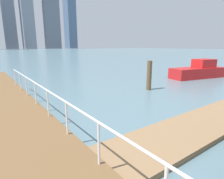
# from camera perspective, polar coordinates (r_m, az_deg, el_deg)

# --- Properties ---
(ground_plane) EXTENTS (300.00, 300.00, 0.00)m
(ground_plane) POSITION_cam_1_polar(r_m,az_deg,el_deg) (13.79, -12.76, -0.00)
(ground_plane) COLOR slate
(floating_dock) EXTENTS (10.58, 2.00, 0.18)m
(floating_dock) POSITION_cam_1_polar(r_m,az_deg,el_deg) (8.34, 26.12, -9.36)
(floating_dock) COLOR #93704C
(floating_dock) RESTS_ON ground_plane
(boardwalk_railing) EXTENTS (0.06, 26.23, 1.08)m
(boardwalk_railing) POSITION_cam_1_polar(r_m,az_deg,el_deg) (3.10, 16.21, -24.29)
(boardwalk_railing) COLOR white
(boardwalk_railing) RESTS_ON boardwalk
(dock_piling_4) EXTENTS (0.34, 0.34, 2.08)m
(dock_piling_4) POSITION_cam_1_polar(r_m,az_deg,el_deg) (13.46, 11.28, 4.25)
(dock_piling_4) COLOR brown
(dock_piling_4) RESTS_ON ground_plane
(moored_boat_0) EXTENTS (5.81, 2.89, 1.79)m
(moored_boat_0) POSITION_cam_1_polar(r_m,az_deg,el_deg) (20.13, 24.82, 5.15)
(moored_boat_0) COLOR red
(moored_boat_0) RESTS_ON ground_plane
(skyline_tower_4) EXTENTS (9.81, 9.94, 75.37)m
(skyline_tower_4) POSITION_cam_1_polar(r_m,az_deg,el_deg) (181.50, -29.60, 22.77)
(skyline_tower_4) COLOR slate
(skyline_tower_4) RESTS_ON ground_plane
(skyline_tower_5) EXTENTS (9.28, 9.07, 70.96)m
(skyline_tower_5) POSITION_cam_1_polar(r_m,az_deg,el_deg) (177.04, -24.86, 22.80)
(skyline_tower_5) COLOR gray
(skyline_tower_5) RESTS_ON ground_plane
(skyline_tower_6) EXTENTS (13.35, 6.77, 73.68)m
(skyline_tower_6) POSITION_cam_1_polar(r_m,az_deg,el_deg) (183.30, -18.25, 23.40)
(skyline_tower_6) COLOR slate
(skyline_tower_6) RESTS_ON ground_plane
(skyline_tower_7) EXTENTS (8.76, 11.62, 63.86)m
(skyline_tower_7) POSITION_cam_1_polar(r_m,az_deg,el_deg) (196.83, -12.80, 21.52)
(skyline_tower_7) COLOR slate
(skyline_tower_7) RESTS_ON ground_plane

